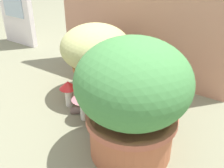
% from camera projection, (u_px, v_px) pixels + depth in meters
% --- Properties ---
extents(ground_plane, '(6.00, 6.00, 0.00)m').
position_uv_depth(ground_plane, '(85.00, 113.00, 1.27)').
color(ground_plane, gray).
extents(cardboard_backdrop, '(1.05, 0.03, 0.89)m').
position_uv_depth(cardboard_backdrop, '(139.00, 1.00, 1.40)').
color(cardboard_backdrop, tan).
rests_on(cardboard_backdrop, ground).
extents(grass_planter, '(0.35, 0.35, 0.38)m').
position_uv_depth(grass_planter, '(96.00, 56.00, 1.32)').
color(grass_planter, '#C36940').
rests_on(grass_planter, ground).
extents(leafy_planter, '(0.41, 0.41, 0.46)m').
position_uv_depth(leafy_planter, '(132.00, 97.00, 0.93)').
color(leafy_planter, '#B66543').
rests_on(leafy_planter, ground).
extents(cat, '(0.37, 0.29, 0.32)m').
position_uv_depth(cat, '(118.00, 95.00, 1.18)').
color(cat, '#675550').
rests_on(cat, ground).
extents(mushroom_ornament_red, '(0.09, 0.09, 0.14)m').
position_uv_depth(mushroom_ornament_red, '(68.00, 89.00, 1.28)').
color(mushroom_ornament_red, silver).
rests_on(mushroom_ornament_red, ground).
extents(mushroom_ornament_pink, '(0.11, 0.11, 0.16)m').
position_uv_depth(mushroom_ornament_pink, '(83.00, 97.00, 1.18)').
color(mushroom_ornament_pink, silver).
rests_on(mushroom_ornament_pink, ground).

